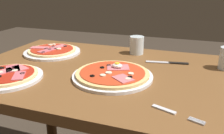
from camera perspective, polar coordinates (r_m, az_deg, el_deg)
The scene contains 7 objects.
dining_table at distance 1.05m, azimuth -0.49°, elevation -6.88°, with size 1.25×0.77×0.75m.
pizza_foreground at distance 0.92m, azimuth 0.17°, elevation -1.85°, with size 0.32×0.32×0.05m.
pizza_across_left at distance 1.28m, azimuth -14.41°, elevation 3.81°, with size 0.29×0.29×0.03m.
pizza_across_right at distance 1.00m, azimuth -24.17°, elevation -2.03°, with size 0.27×0.27×0.03m.
water_glass_near at distance 1.23m, azimuth 6.06°, elevation 5.07°, with size 0.07×0.07×0.09m.
fork at distance 0.71m, azimuth 14.68°, elevation -10.75°, with size 0.15×0.07×0.00m.
knife at distance 1.12m, azimuth 14.02°, elevation 1.03°, with size 0.20×0.05×0.01m.
Camera 1 is at (0.32, -0.88, 1.11)m, focal length 37.34 mm.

